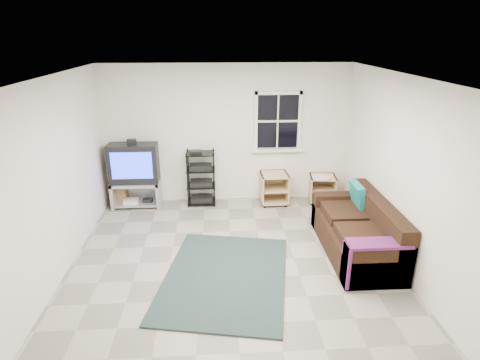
{
  "coord_description": "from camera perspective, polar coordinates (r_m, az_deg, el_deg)",
  "views": [
    {
      "loc": [
        -0.19,
        -5.04,
        3.11
      ],
      "look_at": [
        0.13,
        0.4,
        1.09
      ],
      "focal_mm": 30.0,
      "sensor_mm": 36.0,
      "label": 1
    }
  ],
  "objects": [
    {
      "name": "room",
      "position": [
        7.58,
        5.37,
        7.78
      ],
      "size": [
        4.6,
        4.62,
        4.6
      ],
      "color": "gray",
      "rests_on": "ground"
    },
    {
      "name": "tv_unit",
      "position": [
        7.64,
        -14.79,
        1.37
      ],
      "size": [
        0.89,
        0.44,
        1.3
      ],
      "color": "#9D9EA5",
      "rests_on": "ground"
    },
    {
      "name": "av_rack",
      "position": [
        7.61,
        -5.54,
        -0.16
      ],
      "size": [
        0.53,
        0.38,
        1.05
      ],
      "color": "black",
      "rests_on": "ground"
    },
    {
      "name": "side_table_left",
      "position": [
        7.71,
        4.8,
        -0.97
      ],
      "size": [
        0.52,
        0.52,
        0.59
      ],
      "rotation": [
        0.0,
        0.0,
        0.04
      ],
      "color": "tan",
      "rests_on": "ground"
    },
    {
      "name": "side_table_right",
      "position": [
        7.9,
        11.55,
        -0.9
      ],
      "size": [
        0.53,
        0.53,
        0.55
      ],
      "rotation": [
        0.0,
        0.0,
        -0.13
      ],
      "color": "tan",
      "rests_on": "ground"
    },
    {
      "name": "sofa",
      "position": [
        6.24,
        16.5,
        -7.22
      ],
      "size": [
        0.87,
        1.96,
        0.9
      ],
      "color": "black",
      "rests_on": "ground"
    },
    {
      "name": "shag_rug",
      "position": [
        5.56,
        -2.11,
        -13.55
      ],
      "size": [
        1.97,
        2.45,
        0.03
      ],
      "primitive_type": "cube",
      "rotation": [
        0.0,
        0.0,
        -0.18
      ],
      "color": "black",
      "rests_on": "ground"
    },
    {
      "name": "paper_bag",
      "position": [
        7.97,
        -16.88,
        -1.85
      ],
      "size": [
        0.33,
        0.24,
        0.44
      ],
      "primitive_type": "cube",
      "rotation": [
        0.0,
        0.0,
        -0.13
      ],
      "color": "#9B7A45",
      "rests_on": "ground"
    }
  ]
}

